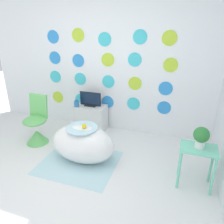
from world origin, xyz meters
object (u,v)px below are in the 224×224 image
at_px(potted_plant_left, 201,136).
at_px(tv, 90,100).
at_px(chair, 36,128).
at_px(vase, 76,104).
at_px(bathtub, 83,144).

bearing_deg(potted_plant_left, tv, 151.72).
relative_size(chair, vase, 6.02).
distance_m(vase, potted_plant_left, 2.30).
xyz_separation_m(bathtub, potted_plant_left, (1.59, -0.03, 0.43)).
bearing_deg(potted_plant_left, vase, 157.09).
xyz_separation_m(tv, vase, (-0.23, -0.12, -0.06)).
height_order(vase, potted_plant_left, potted_plant_left).
distance_m(chair, vase, 0.83).
xyz_separation_m(bathtub, tv, (-0.30, 0.98, 0.32)).
relative_size(tv, vase, 2.98).
relative_size(vase, potted_plant_left, 0.51).
relative_size(bathtub, tv, 2.35).
xyz_separation_m(chair, tv, (0.70, 0.75, 0.34)).
distance_m(bathtub, chair, 1.03).
height_order(tv, vase, tv).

